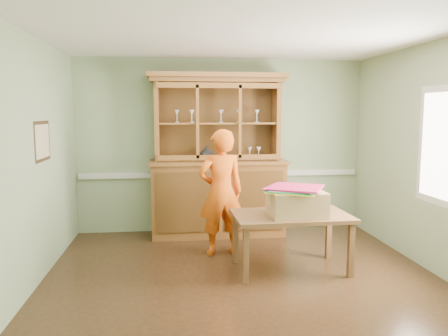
{
  "coord_description": "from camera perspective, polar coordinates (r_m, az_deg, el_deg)",
  "views": [
    {
      "loc": [
        -0.77,
        -4.85,
        1.87
      ],
      "look_at": [
        -0.15,
        0.4,
        1.2
      ],
      "focal_mm": 35.0,
      "sensor_mm": 36.0,
      "label": 1
    }
  ],
  "objects": [
    {
      "name": "framed_map",
      "position": [
        5.36,
        -22.59,
        3.25
      ],
      "size": [
        0.03,
        0.6,
        0.46
      ],
      "color": "#372616",
      "rests_on": "wall_left"
    },
    {
      "name": "person",
      "position": [
        5.75,
        -0.39,
        -3.19
      ],
      "size": [
        0.65,
        0.47,
        1.66
      ],
      "primitive_type": "imported",
      "rotation": [
        0.0,
        0.0,
        3.27
      ],
      "color": "#E8580E",
      "rests_on": "floor"
    },
    {
      "name": "chair_rail",
      "position": [
        6.94,
        -0.33,
        -0.8
      ],
      "size": [
        4.41,
        0.05,
        0.08
      ],
      "primitive_type": "cube",
      "color": "silver",
      "rests_on": "wall_back"
    },
    {
      "name": "ceiling",
      "position": [
        4.98,
        2.33,
        16.82
      ],
      "size": [
        4.5,
        4.5,
        0.0
      ],
      "primitive_type": "plane",
      "rotation": [
        3.14,
        0.0,
        0.0
      ],
      "color": "white",
      "rests_on": "wall_back"
    },
    {
      "name": "window_panel",
      "position": [
        5.46,
        26.59,
        2.58
      ],
      "size": [
        0.03,
        0.96,
        1.36
      ],
      "color": "silver",
      "rests_on": "wall_right"
    },
    {
      "name": "dining_table",
      "position": [
        5.26,
        8.75,
        -6.81
      ],
      "size": [
        1.38,
        0.85,
        0.68
      ],
      "rotation": [
        0.0,
        0.0,
        0.02
      ],
      "color": "brown",
      "rests_on": "floor"
    },
    {
      "name": "kite_stack",
      "position": [
        5.1,
        9.19,
        -2.69
      ],
      "size": [
        0.74,
        0.74,
        0.05
      ],
      "rotation": [
        0.0,
        0.0,
        1.11
      ],
      "color": "yellow",
      "rests_on": "cardboard_box"
    },
    {
      "name": "wall_back",
      "position": [
        6.91,
        -0.36,
        2.93
      ],
      "size": [
        4.5,
        0.0,
        4.5
      ],
      "primitive_type": "plane",
      "rotation": [
        1.57,
        0.0,
        0.0
      ],
      "color": "#8CA47B",
      "rests_on": "floor"
    },
    {
      "name": "floor",
      "position": [
        5.26,
        2.17,
        -13.63
      ],
      "size": [
        4.5,
        4.5,
        0.0
      ],
      "primitive_type": "plane",
      "color": "#412814",
      "rests_on": "ground"
    },
    {
      "name": "wall_right",
      "position": [
        5.74,
        25.04,
        1.35
      ],
      "size": [
        0.0,
        4.0,
        4.0
      ],
      "primitive_type": "plane",
      "rotation": [
        1.57,
        0.0,
        -1.57
      ],
      "color": "#8CA47B",
      "rests_on": "floor"
    },
    {
      "name": "wall_front",
      "position": [
        3.0,
        8.26,
        -2.88
      ],
      "size": [
        4.5,
        0.0,
        4.5
      ],
      "primitive_type": "plane",
      "rotation": [
        -1.57,
        0.0,
        0.0
      ],
      "color": "#8CA47B",
      "rests_on": "floor"
    },
    {
      "name": "china_hutch",
      "position": [
        6.68,
        -0.81,
        -1.48
      ],
      "size": [
        2.09,
        0.69,
        2.45
      ],
      "color": "brown",
      "rests_on": "floor"
    },
    {
      "name": "wall_left",
      "position": [
        5.1,
        -23.61,
        0.76
      ],
      "size": [
        0.0,
        4.0,
        4.0
      ],
      "primitive_type": "plane",
      "rotation": [
        1.57,
        0.0,
        1.57
      ],
      "color": "#8CA47B",
      "rests_on": "floor"
    },
    {
      "name": "cardboard_box",
      "position": [
        5.14,
        9.45,
        -4.58
      ],
      "size": [
        0.63,
        0.51,
        0.29
      ],
      "primitive_type": "cube",
      "rotation": [
        0.0,
        0.0,
        0.02
      ],
      "color": "tan",
      "rests_on": "dining_table"
    }
  ]
}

